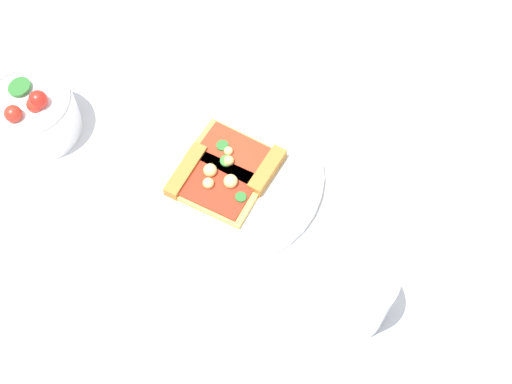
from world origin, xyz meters
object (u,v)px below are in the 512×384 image
(pizza_slice_near, at_px, (242,159))
(paper_napkin, at_px, (429,211))
(salad_bowl, at_px, (32,113))
(soda_glass, at_px, (356,296))
(plate, at_px, (227,173))
(pizza_slice_far, at_px, (211,182))

(pizza_slice_near, height_order, paper_napkin, pizza_slice_near)
(salad_bowl, xyz_separation_m, soda_glass, (-0.50, 0.05, 0.01))
(plate, distance_m, paper_napkin, 0.27)
(salad_bowl, distance_m, paper_napkin, 0.56)
(pizza_slice_far, height_order, salad_bowl, salad_bowl)
(salad_bowl, relative_size, soda_glass, 1.13)
(pizza_slice_near, distance_m, salad_bowl, 0.30)
(pizza_slice_near, bearing_deg, soda_glass, 150.77)
(plate, distance_m, salad_bowl, 0.28)
(soda_glass, relative_size, paper_napkin, 0.78)
(salad_bowl, bearing_deg, paper_napkin, -166.80)
(soda_glass, bearing_deg, pizza_slice_near, -29.23)
(plate, height_order, pizza_slice_near, pizza_slice_near)
(paper_napkin, bearing_deg, plate, 15.30)
(plate, xyz_separation_m, paper_napkin, (-0.26, -0.07, -0.01))
(plate, bearing_deg, soda_glass, 156.24)
(soda_glass, bearing_deg, paper_napkin, -102.57)
(soda_glass, distance_m, paper_napkin, 0.18)
(pizza_slice_far, xyz_separation_m, salad_bowl, (0.27, 0.02, 0.02))
(salad_bowl, bearing_deg, plate, -168.86)
(paper_napkin, bearing_deg, soda_glass, 77.43)
(pizza_slice_far, bearing_deg, paper_napkin, -159.55)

